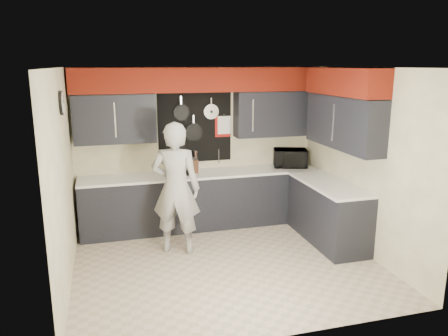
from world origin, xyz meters
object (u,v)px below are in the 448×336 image
object	(u,v)px
microwave	(290,158)
utensil_crock	(196,167)
coffee_maker	(183,163)
person	(176,188)
knife_block	(195,167)

from	to	relation	value
microwave	utensil_crock	distance (m)	1.64
microwave	utensil_crock	size ratio (longest dim) A/B	3.43
coffee_maker	person	xyz separation A→B (m)	(-0.26, -0.90, -0.16)
knife_block	microwave	bearing A→B (deg)	2.67
coffee_maker	utensil_crock	bearing A→B (deg)	26.70
utensil_crock	coffee_maker	world-z (taller)	coffee_maker
knife_block	utensil_crock	distance (m)	0.07
person	knife_block	bearing A→B (deg)	-95.88
utensil_crock	knife_block	bearing A→B (deg)	-112.57
knife_block	utensil_crock	xyz separation A→B (m)	(0.03, 0.06, -0.03)
utensil_crock	coffee_maker	size ratio (longest dim) A/B	0.46
person	utensil_crock	bearing A→B (deg)	-95.57
microwave	person	size ratio (longest dim) A/B	0.29
microwave	knife_block	world-z (taller)	microwave
microwave	utensil_crock	world-z (taller)	microwave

